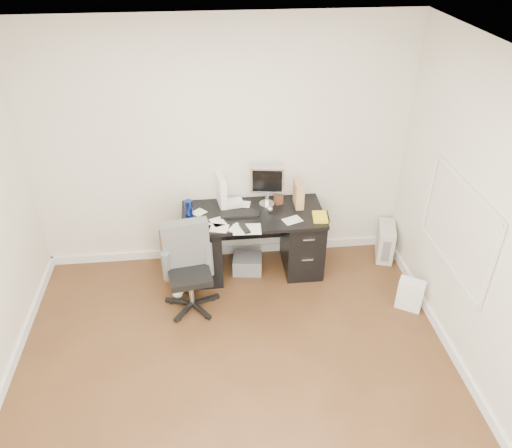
{
  "coord_description": "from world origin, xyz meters",
  "views": [
    {
      "loc": [
        -0.15,
        -2.82,
        3.53
      ],
      "look_at": [
        0.28,
        1.2,
        0.91
      ],
      "focal_mm": 35.0,
      "sensor_mm": 36.0,
      "label": 1
    }
  ],
  "objects_px": {
    "office_chair": "(189,270)",
    "wicker_basket": "(181,254)",
    "pc_tower": "(385,241)",
    "keyboard": "(240,214)",
    "desk": "(253,240)",
    "lcd_monitor": "(267,186)"
  },
  "relations": [
    {
      "from": "desk",
      "to": "office_chair",
      "type": "bearing_deg",
      "value": -141.4
    },
    {
      "from": "pc_tower",
      "to": "office_chair",
      "type": "bearing_deg",
      "value": -147.76
    },
    {
      "from": "pc_tower",
      "to": "wicker_basket",
      "type": "height_order",
      "value": "wicker_basket"
    },
    {
      "from": "office_chair",
      "to": "wicker_basket",
      "type": "distance_m",
      "value": 0.7
    },
    {
      "from": "desk",
      "to": "wicker_basket",
      "type": "distance_m",
      "value": 0.83
    },
    {
      "from": "lcd_monitor",
      "to": "wicker_basket",
      "type": "relative_size",
      "value": 1.07
    },
    {
      "from": "keyboard",
      "to": "pc_tower",
      "type": "height_order",
      "value": "keyboard"
    },
    {
      "from": "office_chair",
      "to": "pc_tower",
      "type": "bearing_deg",
      "value": 7.54
    },
    {
      "from": "desk",
      "to": "keyboard",
      "type": "xyz_separation_m",
      "value": [
        -0.14,
        -0.02,
        0.36
      ]
    },
    {
      "from": "lcd_monitor",
      "to": "office_chair",
      "type": "bearing_deg",
      "value": -132.16
    },
    {
      "from": "office_chair",
      "to": "pc_tower",
      "type": "xyz_separation_m",
      "value": [
        2.25,
        0.64,
        -0.27
      ]
    },
    {
      "from": "lcd_monitor",
      "to": "wicker_basket",
      "type": "height_order",
      "value": "lcd_monitor"
    },
    {
      "from": "lcd_monitor",
      "to": "pc_tower",
      "type": "distance_m",
      "value": 1.59
    },
    {
      "from": "pc_tower",
      "to": "keyboard",
      "type": "bearing_deg",
      "value": -159.88
    },
    {
      "from": "office_chair",
      "to": "wicker_basket",
      "type": "relative_size",
      "value": 2.22
    },
    {
      "from": "office_chair",
      "to": "wicker_basket",
      "type": "height_order",
      "value": "office_chair"
    },
    {
      "from": "lcd_monitor",
      "to": "office_chair",
      "type": "xyz_separation_m",
      "value": [
        -0.86,
        -0.71,
        -0.51
      ]
    },
    {
      "from": "wicker_basket",
      "to": "pc_tower",
      "type": "bearing_deg",
      "value": 0.21
    },
    {
      "from": "lcd_monitor",
      "to": "wicker_basket",
      "type": "distance_m",
      "value": 1.24
    },
    {
      "from": "keyboard",
      "to": "office_chair",
      "type": "xyz_separation_m",
      "value": [
        -0.55,
        -0.53,
        -0.29
      ]
    },
    {
      "from": "desk",
      "to": "lcd_monitor",
      "type": "relative_size",
      "value": 3.32
    },
    {
      "from": "lcd_monitor",
      "to": "pc_tower",
      "type": "height_order",
      "value": "lcd_monitor"
    }
  ]
}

